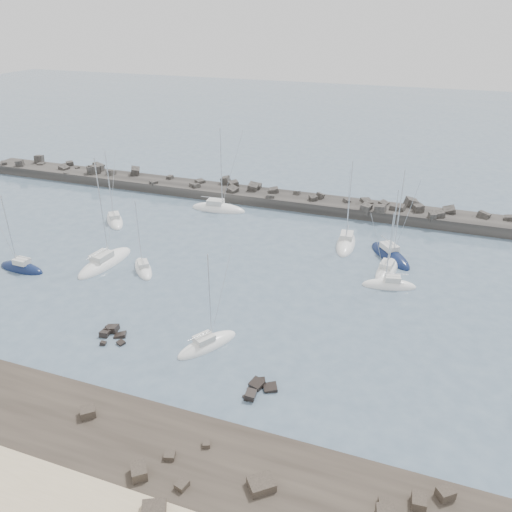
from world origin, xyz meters
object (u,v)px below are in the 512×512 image
at_px(sailboat_2, 22,268).
at_px(sailboat_7, 207,345).
at_px(sailboat_4, 218,209).
at_px(sailboat_5, 143,269).
at_px(sailboat_10, 387,270).
at_px(sailboat_3, 105,263).
at_px(sailboat_8, 390,256).
at_px(sailboat_1, 115,221).
at_px(sailboat_6, 346,244).
at_px(sailboat_9, 389,285).

bearing_deg(sailboat_2, sailboat_7, -12.81).
bearing_deg(sailboat_4, sailboat_5, -91.70).
height_order(sailboat_2, sailboat_10, sailboat_10).
relative_size(sailboat_3, sailboat_7, 1.39).
bearing_deg(sailboat_8, sailboat_4, 164.33).
height_order(sailboat_1, sailboat_2, sailboat_1).
relative_size(sailboat_6, sailboat_10, 1.15).
bearing_deg(sailboat_6, sailboat_3, -149.99).
height_order(sailboat_1, sailboat_7, sailboat_1).
height_order(sailboat_3, sailboat_10, sailboat_3).
distance_m(sailboat_9, sailboat_10, 4.33).
bearing_deg(sailboat_1, sailboat_9, -8.23).
relative_size(sailboat_5, sailboat_9, 0.96).
xyz_separation_m(sailboat_3, sailboat_5, (6.05, 0.34, -0.02)).
relative_size(sailboat_2, sailboat_5, 1.09).
xyz_separation_m(sailboat_5, sailboat_8, (32.13, 15.73, 0.02)).
bearing_deg(sailboat_10, sailboat_7, -124.32).
height_order(sailboat_6, sailboat_10, sailboat_6).
bearing_deg(sailboat_4, sailboat_8, -15.67).
height_order(sailboat_3, sailboat_7, sailboat_3).
distance_m(sailboat_4, sailboat_9, 36.78).
xyz_separation_m(sailboat_5, sailboat_7, (15.78, -12.95, 0.00)).
relative_size(sailboat_1, sailboat_9, 1.15).
distance_m(sailboat_1, sailboat_3, 15.98).
bearing_deg(sailboat_1, sailboat_10, -3.12).
bearing_deg(sailboat_7, sailboat_1, 138.10).
xyz_separation_m(sailboat_8, sailboat_9, (0.84, -8.88, -0.01)).
height_order(sailboat_1, sailboat_10, sailboat_1).
distance_m(sailboat_5, sailboat_6, 30.83).
relative_size(sailboat_2, sailboat_4, 0.74).
bearing_deg(sailboat_2, sailboat_6, 29.53).
distance_m(sailboat_7, sailboat_9, 26.22).
height_order(sailboat_4, sailboat_10, sailboat_4).
bearing_deg(sailboat_10, sailboat_8, 90.81).
relative_size(sailboat_1, sailboat_5, 1.20).
height_order(sailboat_6, sailboat_9, sailboat_6).
bearing_deg(sailboat_8, sailboat_10, -89.19).
height_order(sailboat_5, sailboat_8, sailboat_8).
relative_size(sailboat_3, sailboat_8, 1.13).
relative_size(sailboat_1, sailboat_2, 1.10).
distance_m(sailboat_7, sailboat_8, 33.01).
bearing_deg(sailboat_8, sailboat_7, -119.69).
bearing_deg(sailboat_7, sailboat_4, 111.87).
height_order(sailboat_6, sailboat_8, sailboat_8).
relative_size(sailboat_3, sailboat_4, 1.03).
bearing_deg(sailboat_5, sailboat_7, -39.38).
bearing_deg(sailboat_10, sailboat_3, -163.34).
xyz_separation_m(sailboat_1, sailboat_5, (13.83, -13.61, -0.01)).
bearing_deg(sailboat_7, sailboat_3, 149.98).
height_order(sailboat_5, sailboat_7, sailboat_7).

